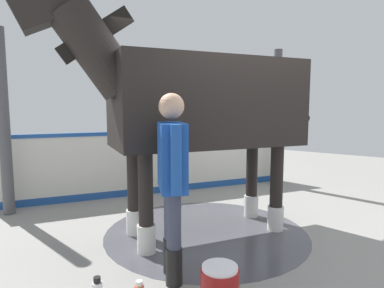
% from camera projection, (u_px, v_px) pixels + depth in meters
% --- Properties ---
extents(ground_plane, '(16.00, 16.00, 0.02)m').
position_uv_depth(ground_plane, '(244.00, 233.00, 4.12)').
color(ground_plane, gray).
extents(wet_patch, '(2.52, 2.52, 0.00)m').
position_uv_depth(wet_patch, '(206.00, 232.00, 4.14)').
color(wet_patch, '#4C4C54').
rests_on(wet_patch, ground).
extents(barrier_wall, '(2.78, 4.62, 1.14)m').
position_uv_depth(barrier_wall, '(158.00, 164.00, 5.97)').
color(barrier_wall, silver).
rests_on(barrier_wall, ground).
extents(roof_post_near, '(0.16, 0.16, 2.67)m').
position_uv_depth(roof_post_near, '(4.00, 123.00, 4.68)').
color(roof_post_near, '#4C4C51').
rests_on(roof_post_near, ground).
extents(roof_post_far, '(0.16, 0.16, 2.67)m').
position_uv_depth(roof_post_far, '(276.00, 118.00, 6.51)').
color(roof_post_far, '#4C4C51').
rests_on(roof_post_far, ground).
extents(horse, '(2.19, 3.24, 2.82)m').
position_uv_depth(horse, '(197.00, 104.00, 3.91)').
color(horse, black).
rests_on(horse, ground).
extents(handler, '(0.52, 0.49, 1.69)m').
position_uv_depth(handler, '(172.00, 174.00, 2.91)').
color(handler, black).
rests_on(handler, ground).
extents(wash_bucket, '(0.30, 0.30, 0.35)m').
position_uv_depth(wash_bucket, '(220.00, 287.00, 2.56)').
color(wash_bucket, maroon).
rests_on(wash_bucket, ground).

